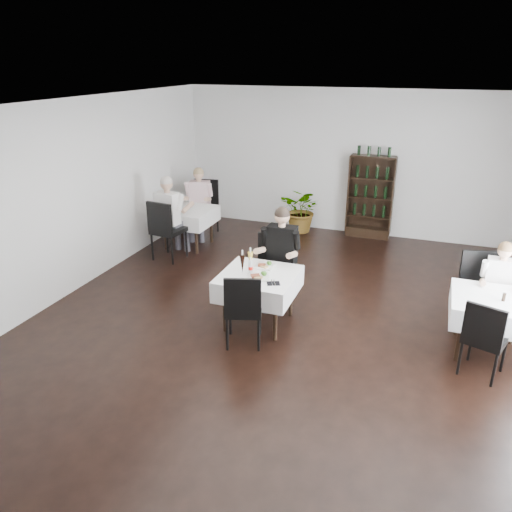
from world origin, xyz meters
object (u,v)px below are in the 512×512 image
at_px(potted_tree, 302,210).
at_px(diner_main, 280,250).
at_px(main_table, 259,284).
at_px(wine_shelf, 370,198).

distance_m(potted_tree, diner_main, 3.55).
bearing_deg(potted_tree, main_table, -83.26).
bearing_deg(potted_tree, diner_main, -80.43).
height_order(potted_tree, diner_main, diner_main).
xyz_separation_m(wine_shelf, main_table, (-0.90, -4.31, -0.23)).
xyz_separation_m(potted_tree, diner_main, (0.59, -3.48, 0.40)).
bearing_deg(diner_main, main_table, -98.81).
distance_m(main_table, potted_tree, 4.15).
relative_size(wine_shelf, potted_tree, 1.77).
height_order(main_table, diner_main, diner_main).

